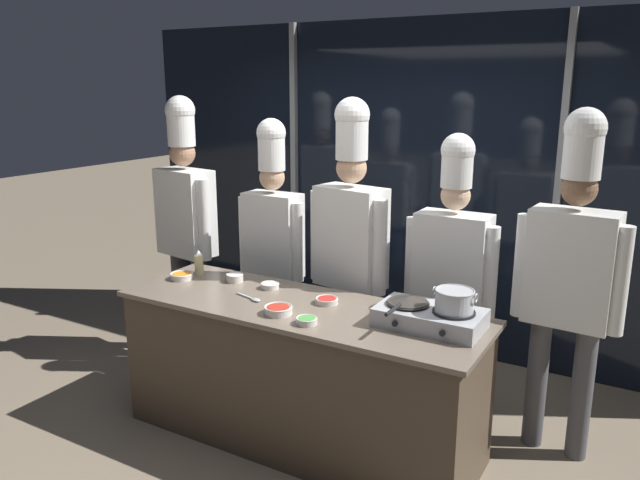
# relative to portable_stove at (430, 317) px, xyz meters

# --- Properties ---
(ground_plane) EXTENTS (24.00, 24.00, 0.00)m
(ground_plane) POSITION_rel_portable_stove_xyz_m (-0.80, -0.07, -0.96)
(ground_plane) COLOR #7F705B
(window_wall_back) EXTENTS (5.34, 0.09, 2.70)m
(window_wall_back) POSITION_rel_portable_stove_xyz_m (-0.80, 1.71, 0.39)
(window_wall_back) COLOR black
(window_wall_back) RESTS_ON ground_plane
(demo_counter) EXTENTS (2.29, 0.75, 0.90)m
(demo_counter) POSITION_rel_portable_stove_xyz_m (-0.80, -0.07, -0.50)
(demo_counter) COLOR #4C3D2D
(demo_counter) RESTS_ON ground_plane
(portable_stove) EXTENTS (0.57, 0.35, 0.12)m
(portable_stove) POSITION_rel_portable_stove_xyz_m (0.00, 0.00, 0.00)
(portable_stove) COLOR #B2B5BA
(portable_stove) RESTS_ON demo_counter
(frying_pan) EXTENTS (0.24, 0.42, 0.04)m
(frying_pan) POSITION_rel_portable_stove_xyz_m (-0.13, -0.01, 0.08)
(frying_pan) COLOR #38332D
(frying_pan) RESTS_ON portable_stove
(stock_pot) EXTENTS (0.24, 0.21, 0.12)m
(stock_pot) POSITION_rel_portable_stove_xyz_m (0.13, 0.00, 0.12)
(stock_pot) COLOR #B7BABF
(stock_pot) RESTS_ON portable_stove
(squeeze_bottle_oil) EXTENTS (0.06, 0.06, 0.17)m
(squeeze_bottle_oil) POSITION_rel_portable_stove_xyz_m (-1.74, 0.11, 0.03)
(squeeze_bottle_oil) COLOR beige
(squeeze_bottle_oil) RESTS_ON demo_counter
(prep_bowl_chili_flakes) EXTENTS (0.17, 0.17, 0.05)m
(prep_bowl_chili_flakes) POSITION_rel_portable_stove_xyz_m (-0.83, -0.26, -0.03)
(prep_bowl_chili_flakes) COLOR silver
(prep_bowl_chili_flakes) RESTS_ON demo_counter
(prep_bowl_rice) EXTENTS (0.12, 0.12, 0.05)m
(prep_bowl_rice) POSITION_rel_portable_stove_xyz_m (-1.42, 0.10, -0.02)
(prep_bowl_rice) COLOR silver
(prep_bowl_rice) RESTS_ON demo_counter
(prep_bowl_bell_pepper) EXTENTS (0.14, 0.14, 0.04)m
(prep_bowl_bell_pepper) POSITION_rel_portable_stove_xyz_m (-0.67, 0.04, -0.04)
(prep_bowl_bell_pepper) COLOR silver
(prep_bowl_bell_pepper) RESTS_ON demo_counter
(prep_bowl_carrots) EXTENTS (0.16, 0.16, 0.04)m
(prep_bowl_carrots) POSITION_rel_portable_stove_xyz_m (-1.77, -0.04, -0.03)
(prep_bowl_carrots) COLOR silver
(prep_bowl_carrots) RESTS_ON demo_counter
(prep_bowl_garlic) EXTENTS (0.12, 0.12, 0.04)m
(prep_bowl_garlic) POSITION_rel_portable_stove_xyz_m (-1.13, 0.10, -0.03)
(prep_bowl_garlic) COLOR silver
(prep_bowl_garlic) RESTS_ON demo_counter
(prep_bowl_scallions) EXTENTS (0.12, 0.12, 0.04)m
(prep_bowl_scallions) POSITION_rel_portable_stove_xyz_m (-0.60, -0.31, -0.03)
(prep_bowl_scallions) COLOR silver
(prep_bowl_scallions) RESTS_ON demo_counter
(serving_spoon_slotted) EXTENTS (0.22, 0.09, 0.02)m
(serving_spoon_slotted) POSITION_rel_portable_stove_xyz_m (-1.10, -0.14, -0.05)
(serving_spoon_slotted) COLOR #B2B5BA
(serving_spoon_slotted) RESTS_ON demo_counter
(chef_head) EXTENTS (0.62, 0.32, 2.11)m
(chef_head) POSITION_rel_portable_stove_xyz_m (-2.30, 0.61, 0.25)
(chef_head) COLOR #4C4C51
(chef_head) RESTS_ON ground_plane
(chef_sous) EXTENTS (0.56, 0.22, 1.96)m
(chef_sous) POSITION_rel_portable_stove_xyz_m (-1.48, 0.65, 0.17)
(chef_sous) COLOR #2D3856
(chef_sous) RESTS_ON ground_plane
(chef_line) EXTENTS (0.61, 0.33, 2.11)m
(chef_line) POSITION_rel_portable_stove_xyz_m (-0.78, 0.56, 0.25)
(chef_line) COLOR #232326
(chef_line) RESTS_ON ground_plane
(chef_pastry) EXTENTS (0.61, 0.25, 1.91)m
(chef_pastry) POSITION_rel_portable_stove_xyz_m (-0.11, 0.66, 0.12)
(chef_pastry) COLOR #232326
(chef_pastry) RESTS_ON ground_plane
(chef_apprentice) EXTENTS (0.63, 0.28, 2.08)m
(chef_apprentice) POSITION_rel_portable_stove_xyz_m (0.61, 0.61, 0.22)
(chef_apprentice) COLOR #4C4C51
(chef_apprentice) RESTS_ON ground_plane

